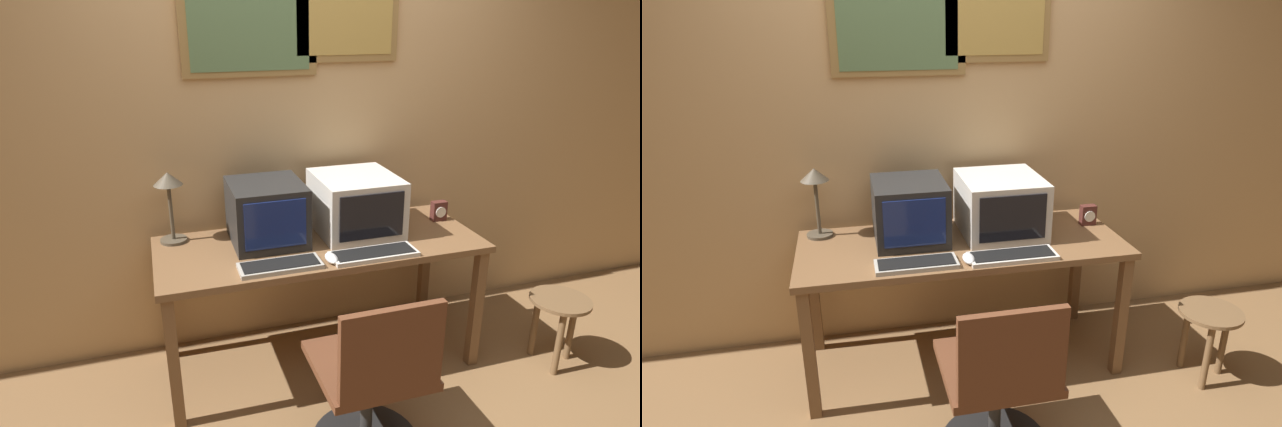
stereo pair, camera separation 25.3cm
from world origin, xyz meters
TOP-DOWN VIEW (x-y plane):
  - wall_back at (0.00, 1.30)m, footprint 8.00×0.08m
  - desk at (0.00, 0.86)m, footprint 1.74×0.69m
  - monitor_left at (-0.26, 0.96)m, footprint 0.38×0.42m
  - monitor_right at (0.24, 0.95)m, footprint 0.43×0.47m
  - keyboard_main at (-0.28, 0.61)m, footprint 0.40×0.15m
  - keyboard_side at (0.20, 0.60)m, footprint 0.45×0.16m
  - mouse_near_keyboard at (-0.02, 0.60)m, footprint 0.06×0.12m
  - desk_clock at (0.77, 0.95)m, footprint 0.09×0.05m
  - desk_lamp at (-0.75, 1.10)m, footprint 0.15×0.15m
  - office_chair at (-0.00, 0.10)m, footprint 0.50×0.50m
  - side_stool at (1.27, 0.42)m, footprint 0.33×0.33m

SIDE VIEW (x-z plane):
  - side_stool at x=1.27m, z-range 0.11..0.53m
  - office_chair at x=0.00m, z-range -0.06..0.80m
  - desk at x=0.00m, z-range 0.29..1.05m
  - keyboard_main at x=-0.28m, z-range 0.75..0.78m
  - keyboard_side at x=0.20m, z-range 0.75..0.78m
  - mouse_near_keyboard at x=-0.02m, z-range 0.75..0.79m
  - desk_clock at x=0.77m, z-range 0.75..0.87m
  - monitor_right at x=0.24m, z-range 0.75..1.07m
  - monitor_left at x=-0.26m, z-range 0.75..1.08m
  - desk_lamp at x=-0.75m, z-range 0.84..1.23m
  - wall_back at x=0.00m, z-range 0.01..2.61m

